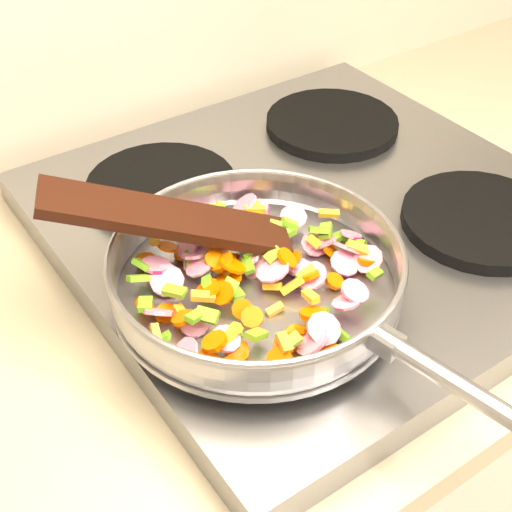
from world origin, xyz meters
TOP-DOWN VIEW (x-y plane):
  - cooktop at (-0.70, 1.67)m, footprint 0.60×0.60m
  - grate_fl at (-0.84, 1.52)m, footprint 0.19×0.19m
  - grate_fr at (-0.56, 1.52)m, footprint 0.19×0.19m
  - grate_bl at (-0.84, 1.81)m, footprint 0.19×0.19m
  - grate_br at (-0.56, 1.81)m, footprint 0.19×0.19m
  - saute_pan at (-0.86, 1.57)m, footprint 0.34×0.50m
  - vegetable_heap at (-0.86, 1.57)m, footprint 0.28×0.28m
  - wooden_spatula at (-0.91, 1.65)m, footprint 0.25×0.16m

SIDE VIEW (x-z plane):
  - cooktop at x=-0.70m, z-range 0.90..0.94m
  - grate_fl at x=-0.84m, z-range 0.94..0.96m
  - grate_fr at x=-0.56m, z-range 0.94..0.96m
  - grate_bl at x=-0.84m, z-range 0.94..0.96m
  - grate_br at x=-0.56m, z-range 0.94..0.96m
  - vegetable_heap at x=-0.86m, z-range 0.95..1.00m
  - saute_pan at x=-0.86m, z-range 0.96..1.01m
  - wooden_spatula at x=-0.91m, z-range 0.97..1.07m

